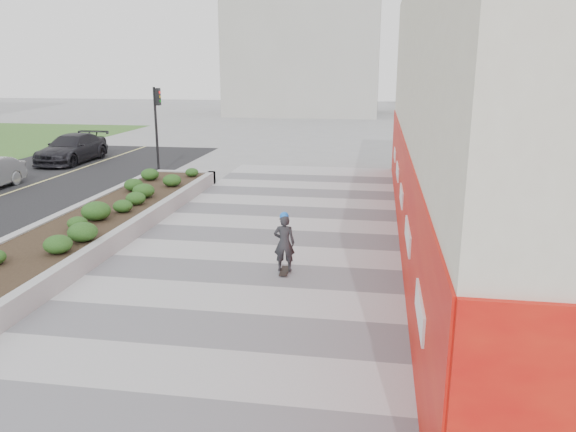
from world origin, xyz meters
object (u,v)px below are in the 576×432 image
object	(u,v)px
traffic_signal_near	(157,118)
skateboarder	(284,243)
car_dark	(72,148)
planter	(84,227)

from	to	relation	value
traffic_signal_near	skateboarder	distance (m)	14.93
car_dark	traffic_signal_near	bearing A→B (deg)	-23.85
planter	skateboarder	xyz separation A→B (m)	(6.47, -1.83, 0.40)
planter	traffic_signal_near	xyz separation A→B (m)	(-1.73, 10.50, 2.34)
skateboarder	traffic_signal_near	bearing A→B (deg)	121.03
traffic_signal_near	skateboarder	world-z (taller)	traffic_signal_near
traffic_signal_near	car_dark	size ratio (longest dim) A/B	0.80
planter	traffic_signal_near	distance (m)	10.90
planter	car_dark	size ratio (longest dim) A/B	3.42
skateboarder	car_dark	bearing A→B (deg)	130.90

